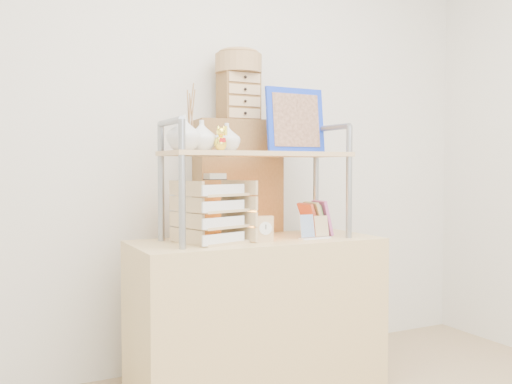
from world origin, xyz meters
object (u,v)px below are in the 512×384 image
cabinet (237,245)px  letter_tray (215,215)px  desk (257,316)px  salt_lamp (244,217)px

cabinet → letter_tray: size_ratio=4.18×
desk → letter_tray: size_ratio=3.72×
desk → salt_lamp: 0.49m
letter_tray → salt_lamp: size_ratio=1.55×
desk → salt_lamp: size_ratio=5.77×
letter_tray → salt_lamp: (0.19, 0.08, -0.02)m
cabinet → letter_tray: cabinet is taller
letter_tray → salt_lamp: letter_tray is taller
cabinet → salt_lamp: (-0.10, -0.31, 0.18)m
cabinet → salt_lamp: cabinet is taller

